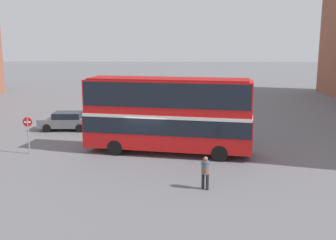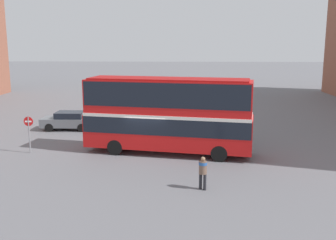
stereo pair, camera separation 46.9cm
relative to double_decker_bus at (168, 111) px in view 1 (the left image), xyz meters
The scene contains 6 objects.
ground_plane 3.07m from the double_decker_bus, 162.03° to the right, with size 240.00×240.00×0.00m, color slate.
double_decker_bus is the anchor object (origin of this frame).
pedestrian_foreground 6.71m from the double_decker_bus, 72.97° to the right, with size 0.56×0.56×1.62m.
parked_car_kerb_near 10.71m from the double_decker_bus, 141.66° to the left, with size 4.17×1.92×1.44m.
parked_car_kerb_far 11.31m from the double_decker_bus, 89.77° to the left, with size 4.79×2.19×1.46m.
no_entry_sign 8.81m from the double_decker_bus, behind, with size 0.60×0.08×2.34m.
Camera 1 is at (1.87, -23.57, 6.90)m, focal length 42.00 mm.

